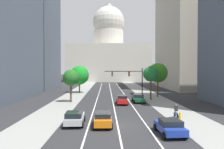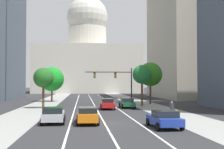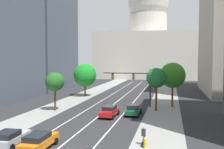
% 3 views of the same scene
% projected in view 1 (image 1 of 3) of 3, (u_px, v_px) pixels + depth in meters
% --- Properties ---
extents(ground_plane, '(400.00, 400.00, 0.00)m').
position_uv_depth(ground_plane, '(110.00, 90.00, 62.29)').
color(ground_plane, '#2B2B2D').
extents(sidewalk_left, '(5.06, 130.00, 0.01)m').
position_uv_depth(sidewalk_left, '(79.00, 92.00, 57.08)').
color(sidewalk_left, gray).
rests_on(sidewalk_left, ground).
extents(sidewalk_right, '(5.06, 130.00, 0.01)m').
position_uv_depth(sidewalk_right, '(143.00, 92.00, 57.52)').
color(sidewalk_right, gray).
rests_on(sidewalk_right, ground).
extents(lane_stripe_left, '(0.16, 90.00, 0.01)m').
position_uv_depth(lane_stripe_left, '(98.00, 96.00, 47.22)').
color(lane_stripe_left, white).
rests_on(lane_stripe_left, ground).
extents(lane_stripe_center, '(0.16, 90.00, 0.01)m').
position_uv_depth(lane_stripe_center, '(112.00, 96.00, 47.30)').
color(lane_stripe_center, white).
rests_on(lane_stripe_center, ground).
extents(lane_stripe_right, '(0.16, 90.00, 0.01)m').
position_uv_depth(lane_stripe_right, '(125.00, 96.00, 47.38)').
color(lane_stripe_right, white).
rests_on(lane_stripe_right, ground).
extents(office_tower_far_left, '(15.87, 20.26, 38.47)m').
position_uv_depth(office_tower_far_left, '(28.00, 25.00, 64.74)').
color(office_tower_far_left, '#4C5666').
rests_on(office_tower_far_left, ground).
extents(office_tower_far_right, '(19.91, 27.80, 36.18)m').
position_uv_depth(office_tower_far_right, '(196.00, 30.00, 67.02)').
color(office_tower_far_right, '#B7AD99').
rests_on(office_tower_far_right, ground).
extents(capitol_building, '(40.66, 29.51, 40.70)m').
position_uv_depth(capitol_building, '(109.00, 55.00, 114.31)').
color(capitol_building, beige).
rests_on(capitol_building, ground).
extents(car_orange, '(1.96, 4.59, 1.47)m').
position_uv_depth(car_orange, '(103.00, 118.00, 22.50)').
color(car_orange, orange).
rests_on(car_orange, ground).
extents(car_blue, '(2.27, 4.12, 1.41)m').
position_uv_depth(car_blue, '(170.00, 127.00, 19.38)').
color(car_blue, '#1E389E').
rests_on(car_blue, ground).
extents(car_red, '(2.10, 4.65, 1.49)m').
position_uv_depth(car_red, '(122.00, 99.00, 36.69)').
color(car_red, red).
rests_on(car_red, ground).
extents(car_green, '(2.01, 4.42, 1.47)m').
position_uv_depth(car_green, '(138.00, 98.00, 38.63)').
color(car_green, '#14512D').
rests_on(car_green, ground).
extents(car_silver, '(2.16, 4.23, 1.46)m').
position_uv_depth(car_silver, '(75.00, 118.00, 22.78)').
color(car_silver, '#B2B5BA').
rests_on(car_silver, ground).
extents(traffic_signal_mast, '(8.00, 0.39, 6.21)m').
position_uv_depth(traffic_signal_mast, '(130.00, 77.00, 45.15)').
color(traffic_signal_mast, black).
rests_on(traffic_signal_mast, ground).
extents(fire_hydrant, '(0.26, 0.35, 0.91)m').
position_uv_depth(fire_hydrant, '(180.00, 116.00, 25.25)').
color(fire_hydrant, yellow).
rests_on(fire_hydrant, ground).
extents(cyclist, '(0.36, 1.70, 1.72)m').
position_uv_depth(cyclist, '(176.00, 111.00, 25.97)').
color(cyclist, black).
rests_on(cyclist, ground).
extents(street_tree_mid_left, '(2.90, 2.90, 5.87)m').
position_uv_depth(street_tree_mid_left, '(71.00, 78.00, 38.70)').
color(street_tree_mid_left, '#51381E').
rests_on(street_tree_mid_left, ground).
extents(street_tree_far_right, '(3.03, 3.03, 6.56)m').
position_uv_depth(street_tree_far_right, '(151.00, 74.00, 42.03)').
color(street_tree_far_right, '#51381E').
rests_on(street_tree_far_right, ground).
extents(street_tree_near_left, '(4.79, 4.79, 6.87)m').
position_uv_depth(street_tree_near_left, '(79.00, 75.00, 54.34)').
color(street_tree_near_left, '#51381E').
rests_on(street_tree_near_left, ground).
extents(street_tree_mid_right, '(4.19, 4.19, 7.31)m').
position_uv_depth(street_tree_mid_right, '(158.00, 73.00, 46.38)').
color(street_tree_mid_right, '#51381E').
rests_on(street_tree_mid_right, ground).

